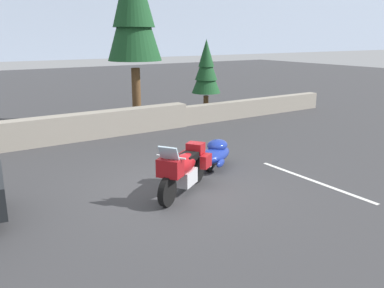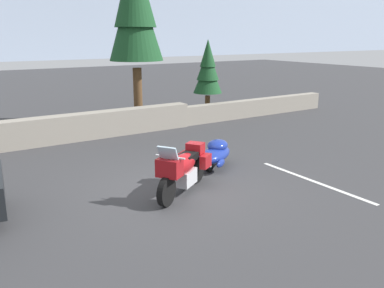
% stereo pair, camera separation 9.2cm
% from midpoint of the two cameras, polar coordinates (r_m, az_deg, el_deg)
% --- Properties ---
extents(ground_plane, '(80.00, 80.00, 0.00)m').
position_cam_midpoint_polar(ground_plane, '(9.90, -2.79, -6.34)').
color(ground_plane, '#38383A').
extents(stone_guard_wall, '(24.00, 0.60, 0.94)m').
position_cam_midpoint_polar(stone_guard_wall, '(14.92, -15.88, 2.21)').
color(stone_guard_wall, gray).
rests_on(stone_guard_wall, ground).
extents(touring_motorcycle, '(2.02, 1.48, 1.33)m').
position_cam_midpoint_polar(touring_motorcycle, '(9.44, -1.53, -3.39)').
color(touring_motorcycle, black).
rests_on(touring_motorcycle, ground).
extents(car_shaped_trailer, '(2.05, 1.50, 0.76)m').
position_cam_midpoint_polar(car_shaped_trailer, '(11.38, 3.04, -1.30)').
color(car_shaped_trailer, black).
rests_on(car_shaped_trailer, ground).
extents(pine_tree_secondary, '(1.28, 1.28, 3.47)m').
position_cam_midpoint_polar(pine_tree_secondary, '(18.14, 1.87, 10.48)').
color(pine_tree_secondary, brown).
rests_on(pine_tree_secondary, ground).
extents(parking_stripe_marker, '(0.12, 3.60, 0.01)m').
position_cam_midpoint_polar(parking_stripe_marker, '(10.85, 16.53, -5.00)').
color(parking_stripe_marker, silver).
rests_on(parking_stripe_marker, ground).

